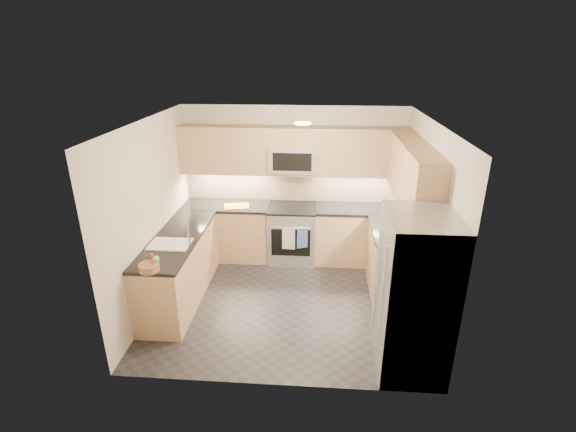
% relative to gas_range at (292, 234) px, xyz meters
% --- Properties ---
extents(floor, '(3.60, 3.20, 0.00)m').
position_rel_gas_range_xyz_m(floor, '(0.00, -1.28, -0.46)').
color(floor, black).
rests_on(floor, ground).
extents(ceiling, '(3.60, 3.20, 0.02)m').
position_rel_gas_range_xyz_m(ceiling, '(0.00, -1.28, 2.04)').
color(ceiling, beige).
rests_on(ceiling, wall_back).
extents(wall_back, '(3.60, 0.02, 2.50)m').
position_rel_gas_range_xyz_m(wall_back, '(0.00, 0.32, 0.79)').
color(wall_back, beige).
rests_on(wall_back, floor).
extents(wall_front, '(3.60, 0.02, 2.50)m').
position_rel_gas_range_xyz_m(wall_front, '(0.00, -2.88, 0.79)').
color(wall_front, beige).
rests_on(wall_front, floor).
extents(wall_left, '(0.02, 3.20, 2.50)m').
position_rel_gas_range_xyz_m(wall_left, '(-1.80, -1.28, 0.79)').
color(wall_left, beige).
rests_on(wall_left, floor).
extents(wall_right, '(0.02, 3.20, 2.50)m').
position_rel_gas_range_xyz_m(wall_right, '(1.80, -1.28, 0.79)').
color(wall_right, beige).
rests_on(wall_right, floor).
extents(base_cab_back_left, '(1.42, 0.60, 0.90)m').
position_rel_gas_range_xyz_m(base_cab_back_left, '(-1.09, 0.02, -0.01)').
color(base_cab_back_left, tan).
rests_on(base_cab_back_left, floor).
extents(base_cab_back_right, '(1.42, 0.60, 0.90)m').
position_rel_gas_range_xyz_m(base_cab_back_right, '(1.09, 0.02, -0.01)').
color(base_cab_back_right, tan).
rests_on(base_cab_back_right, floor).
extents(base_cab_right, '(0.60, 1.70, 0.90)m').
position_rel_gas_range_xyz_m(base_cab_right, '(1.50, -1.12, -0.01)').
color(base_cab_right, tan).
rests_on(base_cab_right, floor).
extents(base_cab_peninsula, '(0.60, 2.00, 0.90)m').
position_rel_gas_range_xyz_m(base_cab_peninsula, '(-1.50, -1.28, -0.01)').
color(base_cab_peninsula, tan).
rests_on(base_cab_peninsula, floor).
extents(countertop_back_left, '(1.42, 0.63, 0.04)m').
position_rel_gas_range_xyz_m(countertop_back_left, '(-1.09, 0.02, 0.47)').
color(countertop_back_left, black).
rests_on(countertop_back_left, base_cab_back_left).
extents(countertop_back_right, '(1.42, 0.63, 0.04)m').
position_rel_gas_range_xyz_m(countertop_back_right, '(1.09, 0.02, 0.47)').
color(countertop_back_right, black).
rests_on(countertop_back_right, base_cab_back_right).
extents(countertop_right, '(0.63, 1.70, 0.04)m').
position_rel_gas_range_xyz_m(countertop_right, '(1.50, -1.12, 0.47)').
color(countertop_right, black).
rests_on(countertop_right, base_cab_right).
extents(countertop_peninsula, '(0.63, 2.00, 0.04)m').
position_rel_gas_range_xyz_m(countertop_peninsula, '(-1.50, -1.28, 0.47)').
color(countertop_peninsula, black).
rests_on(countertop_peninsula, base_cab_peninsula).
extents(upper_cab_back, '(3.60, 0.35, 0.75)m').
position_rel_gas_range_xyz_m(upper_cab_back, '(0.00, 0.15, 1.37)').
color(upper_cab_back, tan).
rests_on(upper_cab_back, wall_back).
extents(upper_cab_right, '(0.35, 1.95, 0.75)m').
position_rel_gas_range_xyz_m(upper_cab_right, '(1.62, -1.00, 1.37)').
color(upper_cab_right, tan).
rests_on(upper_cab_right, wall_right).
extents(backsplash_back, '(3.60, 0.01, 0.51)m').
position_rel_gas_range_xyz_m(backsplash_back, '(0.00, 0.32, 0.74)').
color(backsplash_back, '#C9AF91').
rests_on(backsplash_back, wall_back).
extents(backsplash_right, '(0.01, 2.30, 0.51)m').
position_rel_gas_range_xyz_m(backsplash_right, '(1.80, -0.82, 0.74)').
color(backsplash_right, '#C9AF91').
rests_on(backsplash_right, wall_right).
extents(gas_range, '(0.76, 0.65, 0.91)m').
position_rel_gas_range_xyz_m(gas_range, '(0.00, 0.00, 0.00)').
color(gas_range, '#9B9DA3').
rests_on(gas_range, floor).
extents(range_cooktop, '(0.76, 0.65, 0.03)m').
position_rel_gas_range_xyz_m(range_cooktop, '(0.00, 0.00, 0.46)').
color(range_cooktop, black).
rests_on(range_cooktop, gas_range).
extents(oven_door_glass, '(0.62, 0.02, 0.45)m').
position_rel_gas_range_xyz_m(oven_door_glass, '(0.00, -0.33, -0.01)').
color(oven_door_glass, black).
rests_on(oven_door_glass, gas_range).
extents(oven_handle, '(0.60, 0.02, 0.02)m').
position_rel_gas_range_xyz_m(oven_handle, '(0.00, -0.35, 0.26)').
color(oven_handle, '#B2B5BA').
rests_on(oven_handle, gas_range).
extents(microwave, '(0.76, 0.40, 0.40)m').
position_rel_gas_range_xyz_m(microwave, '(0.00, 0.12, 1.24)').
color(microwave, '#A7AAAF').
rests_on(microwave, upper_cab_back).
extents(microwave_door, '(0.60, 0.01, 0.28)m').
position_rel_gas_range_xyz_m(microwave_door, '(0.00, -0.08, 1.24)').
color(microwave_door, black).
rests_on(microwave_door, microwave).
extents(refrigerator, '(0.70, 0.90, 1.80)m').
position_rel_gas_range_xyz_m(refrigerator, '(1.45, -2.43, 0.45)').
color(refrigerator, '#999CA1').
rests_on(refrigerator, floor).
extents(fridge_handle_left, '(0.02, 0.02, 1.20)m').
position_rel_gas_range_xyz_m(fridge_handle_left, '(1.08, -2.61, 0.49)').
color(fridge_handle_left, '#B2B5BA').
rests_on(fridge_handle_left, refrigerator).
extents(fridge_handle_right, '(0.02, 0.02, 1.20)m').
position_rel_gas_range_xyz_m(fridge_handle_right, '(1.08, -2.25, 0.49)').
color(fridge_handle_right, '#B2B5BA').
rests_on(fridge_handle_right, refrigerator).
extents(sink_basin, '(0.52, 0.38, 0.16)m').
position_rel_gas_range_xyz_m(sink_basin, '(-1.50, -1.53, 0.42)').
color(sink_basin, white).
rests_on(sink_basin, base_cab_peninsula).
extents(faucet, '(0.03, 0.03, 0.28)m').
position_rel_gas_range_xyz_m(faucet, '(-1.24, -1.53, 0.62)').
color(faucet, silver).
rests_on(faucet, countertop_peninsula).
extents(utensil_bowl, '(0.31, 0.31, 0.15)m').
position_rel_gas_range_xyz_m(utensil_bowl, '(1.64, -0.03, 0.56)').
color(utensil_bowl, '#5AA044').
rests_on(utensil_bowl, countertop_back_right).
extents(cutting_board, '(0.44, 0.35, 0.01)m').
position_rel_gas_range_xyz_m(cutting_board, '(-0.90, -0.06, 0.49)').
color(cutting_board, orange).
rests_on(cutting_board, countertop_back_left).
extents(fruit_basket, '(0.29, 0.29, 0.09)m').
position_rel_gas_range_xyz_m(fruit_basket, '(-1.51, -2.20, 0.53)').
color(fruit_basket, '#8F6442').
rests_on(fruit_basket, countertop_peninsula).
extents(fruit_apple, '(0.06, 0.06, 0.06)m').
position_rel_gas_range_xyz_m(fruit_apple, '(-1.53, -2.06, 0.60)').
color(fruit_apple, '#B7152C').
rests_on(fruit_apple, fruit_basket).
extents(fruit_pear, '(0.08, 0.08, 0.08)m').
position_rel_gas_range_xyz_m(fruit_pear, '(-1.44, -2.13, 0.60)').
color(fruit_pear, '#60C654').
rests_on(fruit_pear, fruit_basket).
extents(dish_towel_check, '(0.20, 0.03, 0.38)m').
position_rel_gas_range_xyz_m(dish_towel_check, '(-0.03, -0.37, 0.10)').
color(dish_towel_check, silver).
rests_on(dish_towel_check, oven_handle).
extents(dish_towel_blue, '(0.16, 0.07, 0.32)m').
position_rel_gas_range_xyz_m(dish_towel_blue, '(0.18, -0.37, 0.10)').
color(dish_towel_blue, '#364E95').
rests_on(dish_towel_blue, oven_handle).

